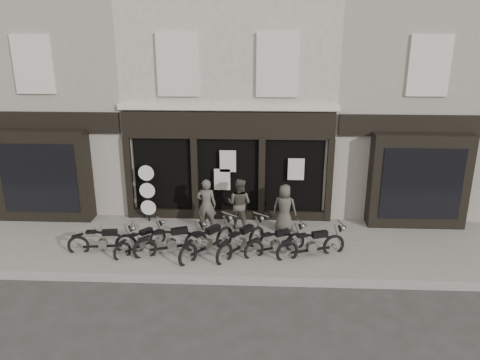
{
  "coord_description": "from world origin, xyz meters",
  "views": [
    {
      "loc": [
        1.11,
        -12.32,
        6.59
      ],
      "look_at": [
        0.47,
        1.6,
        1.99
      ],
      "focal_mm": 35.0,
      "sensor_mm": 36.0,
      "label": 1
    }
  ],
  "objects_px": {
    "motorcycle_1": "(141,243)",
    "motorcycle_4": "(242,243)",
    "motorcycle_2": "(172,243)",
    "motorcycle_3": "(208,243)",
    "motorcycle_5": "(276,244)",
    "man_left": "(206,205)",
    "man_centre": "(239,204)",
    "advert_sign_post": "(148,195)",
    "man_right": "(285,208)",
    "motorcycle_0": "(103,243)",
    "motorcycle_6": "(312,246)"
  },
  "relations": [
    {
      "from": "motorcycle_0",
      "to": "man_left",
      "type": "height_order",
      "value": "man_left"
    },
    {
      "from": "motorcycle_4",
      "to": "man_right",
      "type": "xyz_separation_m",
      "value": [
        1.34,
        1.64,
        0.5
      ]
    },
    {
      "from": "motorcycle_0",
      "to": "motorcycle_5",
      "type": "distance_m",
      "value": 5.18
    },
    {
      "from": "motorcycle_1",
      "to": "motorcycle_3",
      "type": "relative_size",
      "value": 0.81
    },
    {
      "from": "motorcycle_3",
      "to": "motorcycle_5",
      "type": "height_order",
      "value": "motorcycle_3"
    },
    {
      "from": "motorcycle_6",
      "to": "man_right",
      "type": "relative_size",
      "value": 1.32
    },
    {
      "from": "motorcycle_0",
      "to": "advert_sign_post",
      "type": "bearing_deg",
      "value": 62.87
    },
    {
      "from": "motorcycle_5",
      "to": "advert_sign_post",
      "type": "height_order",
      "value": "advert_sign_post"
    },
    {
      "from": "motorcycle_1",
      "to": "motorcycle_4",
      "type": "distance_m",
      "value": 3.04
    },
    {
      "from": "motorcycle_3",
      "to": "motorcycle_4",
      "type": "height_order",
      "value": "motorcycle_3"
    },
    {
      "from": "man_right",
      "to": "man_centre",
      "type": "bearing_deg",
      "value": 3.85
    },
    {
      "from": "motorcycle_0",
      "to": "motorcycle_6",
      "type": "distance_m",
      "value": 6.24
    },
    {
      "from": "motorcycle_6",
      "to": "man_centre",
      "type": "height_order",
      "value": "man_centre"
    },
    {
      "from": "motorcycle_5",
      "to": "man_centre",
      "type": "height_order",
      "value": "man_centre"
    },
    {
      "from": "motorcycle_4",
      "to": "motorcycle_3",
      "type": "bearing_deg",
      "value": 132.68
    },
    {
      "from": "motorcycle_4",
      "to": "motorcycle_5",
      "type": "distance_m",
      "value": 1.02
    },
    {
      "from": "motorcycle_3",
      "to": "man_left",
      "type": "distance_m",
      "value": 1.8
    },
    {
      "from": "motorcycle_3",
      "to": "man_right",
      "type": "xyz_separation_m",
      "value": [
        2.35,
        1.75,
        0.48
      ]
    },
    {
      "from": "motorcycle_2",
      "to": "motorcycle_3",
      "type": "bearing_deg",
      "value": -19.7
    },
    {
      "from": "motorcycle_4",
      "to": "motorcycle_6",
      "type": "distance_m",
      "value": 2.08
    },
    {
      "from": "motorcycle_6",
      "to": "motorcycle_0",
      "type": "bearing_deg",
      "value": 160.74
    },
    {
      "from": "motorcycle_3",
      "to": "motorcycle_5",
      "type": "bearing_deg",
      "value": -48.47
    },
    {
      "from": "motorcycle_3",
      "to": "motorcycle_4",
      "type": "bearing_deg",
      "value": -46.43
    },
    {
      "from": "motorcycle_2",
      "to": "motorcycle_0",
      "type": "bearing_deg",
      "value": 158.06
    },
    {
      "from": "motorcycle_3",
      "to": "man_centre",
      "type": "relative_size",
      "value": 1.12
    },
    {
      "from": "motorcycle_3",
      "to": "motorcycle_4",
      "type": "relative_size",
      "value": 1.02
    },
    {
      "from": "motorcycle_4",
      "to": "man_right",
      "type": "relative_size",
      "value": 1.19
    },
    {
      "from": "motorcycle_3",
      "to": "motorcycle_0",
      "type": "bearing_deg",
      "value": 128.31
    },
    {
      "from": "motorcycle_1",
      "to": "advert_sign_post",
      "type": "relative_size",
      "value": 0.71
    },
    {
      "from": "motorcycle_6",
      "to": "motorcycle_3",
      "type": "bearing_deg",
      "value": 160.24
    },
    {
      "from": "motorcycle_6",
      "to": "man_right",
      "type": "bearing_deg",
      "value": 93.22
    },
    {
      "from": "motorcycle_4",
      "to": "motorcycle_2",
      "type": "bearing_deg",
      "value": 130.74
    },
    {
      "from": "motorcycle_1",
      "to": "man_right",
      "type": "bearing_deg",
      "value": -29.07
    },
    {
      "from": "motorcycle_6",
      "to": "man_centre",
      "type": "distance_m",
      "value": 2.99
    },
    {
      "from": "motorcycle_5",
      "to": "man_left",
      "type": "distance_m",
      "value": 2.8
    },
    {
      "from": "man_right",
      "to": "motorcycle_1",
      "type": "bearing_deg",
      "value": 29.86
    },
    {
      "from": "motorcycle_2",
      "to": "man_centre",
      "type": "xyz_separation_m",
      "value": [
        1.93,
        1.93,
        0.56
      ]
    },
    {
      "from": "motorcycle_1",
      "to": "motorcycle_5",
      "type": "bearing_deg",
      "value": -49.2
    },
    {
      "from": "motorcycle_1",
      "to": "motorcycle_4",
      "type": "height_order",
      "value": "motorcycle_4"
    },
    {
      "from": "motorcycle_2",
      "to": "advert_sign_post",
      "type": "bearing_deg",
      "value": 96.04
    },
    {
      "from": "motorcycle_0",
      "to": "motorcycle_1",
      "type": "distance_m",
      "value": 1.13
    },
    {
      "from": "motorcycle_3",
      "to": "motorcycle_5",
      "type": "xyz_separation_m",
      "value": [
        2.03,
        0.13,
        -0.05
      ]
    },
    {
      "from": "motorcycle_0",
      "to": "motorcycle_2",
      "type": "relative_size",
      "value": 0.96
    },
    {
      "from": "man_centre",
      "to": "motorcycle_1",
      "type": "bearing_deg",
      "value": 53.26
    },
    {
      "from": "man_right",
      "to": "motorcycle_3",
      "type": "bearing_deg",
      "value": 45.92
    },
    {
      "from": "man_right",
      "to": "advert_sign_post",
      "type": "distance_m",
      "value": 4.7
    },
    {
      "from": "motorcycle_3",
      "to": "motorcycle_6",
      "type": "xyz_separation_m",
      "value": [
        3.09,
        -0.02,
        -0.02
      ]
    },
    {
      "from": "motorcycle_4",
      "to": "motorcycle_5",
      "type": "xyz_separation_m",
      "value": [
        1.02,
        0.03,
        -0.03
      ]
    },
    {
      "from": "motorcycle_6",
      "to": "man_centre",
      "type": "bearing_deg",
      "value": 120.01
    },
    {
      "from": "motorcycle_4",
      "to": "man_centre",
      "type": "distance_m",
      "value": 1.88
    }
  ]
}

